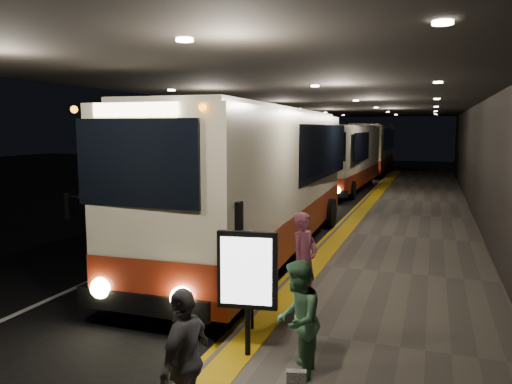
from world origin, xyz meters
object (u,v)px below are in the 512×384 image
Objects in this scene: bag_polka at (296,382)px; stanchion_post at (252,298)px; coach_third at (372,150)px; info_sign at (247,273)px; coach_main at (261,186)px; coach_second at (344,160)px; passenger_boarding at (304,260)px; passenger_waiting_grey at (185,359)px; passenger_waiting_green at (297,320)px.

stanchion_post is (-1.22, 1.72, 0.38)m from bag_polka.
coach_third reaches higher than info_sign.
coach_main is 11.74× the size of stanchion_post.
coach_second is 19.34m from passenger_boarding.
info_sign is at bearing -178.68° from passenger_waiting_grey.
info_sign reaches higher than passenger_boarding.
passenger_boarding is 1.11× the size of passenger_waiting_grey.
coach_second is 23.42m from passenger_waiting_grey.
passenger_waiting_green is 1.73m from stanchion_post.
coach_second is 10.59× the size of stanchion_post.
passenger_boarding is at bearing 66.87° from stanchion_post.
bag_polka is at bearing -79.99° from coach_second.
passenger_waiting_grey is at bearing -99.45° from info_sign.
passenger_waiting_green reaches higher than stanchion_post.
passenger_waiting_grey is 2.86m from stanchion_post.
coach_third is (-0.07, 27.12, -0.09)m from coach_main.
passenger_waiting_green is at bearing -147.21° from passenger_boarding.
coach_main is at bearing 98.22° from info_sign.
coach_main reaches higher than passenger_waiting_green.
passenger_boarding is 2.27m from info_sign.
info_sign reaches higher than stanchion_post.
stanchion_post is at bearing -173.24° from passenger_waiting_grey.
bag_polka is (3.21, -22.18, -1.40)m from coach_second.
info_sign is (-0.29, -2.22, 0.36)m from passenger_boarding.
passenger_waiting_grey is 1.96m from info_sign.
coach_main is at bearing -161.69° from passenger_waiting_green.
coach_third is at bearing 95.08° from bag_polka.
coach_second is 21.51m from info_sign.
info_sign is (-0.95, 0.79, 1.10)m from bag_polka.
stanchion_post is (-0.27, 0.93, -0.72)m from info_sign.
info_sign is at bearing -166.79° from passenger_boarding.
stanchion_post is at bearing -87.08° from coach_third.
coach_third reaches higher than stanchion_post.
bag_polka is at bearing -54.67° from stanchion_post.
bag_polka is (0.67, -3.01, -0.75)m from passenger_boarding.
passenger_boarding reaches higher than stanchion_post.
coach_third is at bearing -179.48° from passenger_waiting_green.
coach_third is 31.51m from passenger_boarding.
coach_third is 7.35× the size of passenger_waiting_green.
passenger_waiting_grey reaches higher than stanchion_post.
stanchion_post is at bearing -74.78° from coach_main.
passenger_waiting_grey is 1.62m from bag_polka.
passenger_boarding is at bearing -80.67° from coach_second.
coach_main is 5.97m from stanchion_post.
coach_main is 7.75× the size of passenger_waiting_grey.
passenger_waiting_grey is 0.87× the size of info_sign.
coach_third is (0.15, 12.24, 0.08)m from coach_second.
bag_polka is at bearing 140.92° from passenger_waiting_grey.
stanchion_post is at bearing 96.79° from info_sign.
passenger_waiting_grey is at bearing -86.92° from coach_third.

